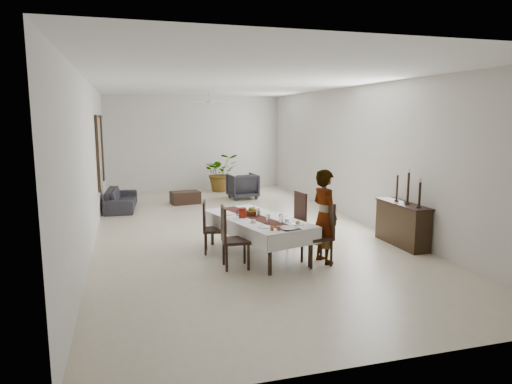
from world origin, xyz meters
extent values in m
cube|color=beige|center=(0.00, 0.00, 0.00)|extent=(6.00, 12.00, 0.00)
cube|color=white|center=(0.00, 0.00, 3.20)|extent=(6.00, 12.00, 0.02)
cube|color=silver|center=(0.00, 6.00, 1.60)|extent=(6.00, 0.02, 3.20)
cube|color=silver|center=(0.00, -6.00, 1.60)|extent=(6.00, 0.02, 3.20)
cube|color=silver|center=(-3.00, 0.00, 1.60)|extent=(0.02, 12.00, 3.20)
cube|color=silver|center=(3.00, 0.00, 1.60)|extent=(0.02, 12.00, 3.20)
cube|color=black|center=(-0.11, -2.09, 0.66)|extent=(1.44, 2.33, 0.05)
cylinder|color=black|center=(-0.22, -3.19, 0.32)|extent=(0.08, 0.08, 0.63)
cylinder|color=black|center=(0.55, -2.99, 0.32)|extent=(0.08, 0.08, 0.63)
cylinder|color=black|center=(-0.76, -1.20, 0.32)|extent=(0.08, 0.08, 0.63)
cylinder|color=black|center=(0.01, -0.99, 0.32)|extent=(0.08, 0.08, 0.63)
cube|color=white|center=(-0.11, -2.09, 0.68)|extent=(1.64, 2.53, 0.01)
cube|color=white|center=(-0.62, -2.23, 0.55)|extent=(0.62, 2.26, 0.27)
cube|color=white|center=(0.40, -1.96, 0.55)|extent=(0.62, 2.26, 0.27)
cube|color=white|center=(0.20, -3.22, 0.55)|extent=(1.03, 0.29, 0.27)
cube|color=silver|center=(-0.41, -0.97, 0.55)|extent=(1.03, 0.29, 0.27)
cube|color=#4F2016|center=(-0.11, -2.09, 0.69)|extent=(0.90, 2.27, 0.00)
cylinder|color=maroon|center=(-0.36, -2.02, 0.78)|extent=(0.17, 0.17, 0.18)
torus|color=maroon|center=(-0.44, -2.04, 0.78)|extent=(0.11, 0.05, 0.11)
cylinder|color=white|center=(0.15, -2.63, 0.77)|extent=(0.06, 0.06, 0.15)
cylinder|color=silver|center=(-0.06, -2.60, 0.77)|extent=(0.06, 0.06, 0.15)
cylinder|color=white|center=(-0.08, -2.04, 0.77)|extent=(0.06, 0.06, 0.15)
cylinder|color=white|center=(0.30, -2.55, 0.72)|extent=(0.08, 0.08, 0.05)
cylinder|color=silver|center=(0.30, -2.55, 0.69)|extent=(0.14, 0.14, 0.01)
cylinder|color=silver|center=(-0.29, -2.47, 0.72)|extent=(0.08, 0.08, 0.05)
cylinder|color=white|center=(-0.29, -2.47, 0.69)|extent=(0.14, 0.14, 0.01)
cylinder|color=white|center=(0.39, -2.80, 0.70)|extent=(0.22, 0.22, 0.01)
sphere|color=#DCC26B|center=(0.39, -2.80, 0.72)|extent=(0.08, 0.08, 0.08)
cylinder|color=white|center=(-0.19, -2.82, 0.70)|extent=(0.22, 0.22, 0.01)
cylinder|color=white|center=(-0.52, -1.69, 0.70)|extent=(0.22, 0.22, 0.01)
cylinder|color=#3D3D42|center=(0.14, -3.01, 0.70)|extent=(0.33, 0.33, 0.02)
cylinder|color=brown|center=(-0.04, -3.09, 0.72)|extent=(0.06, 0.06, 0.07)
cylinder|color=brown|center=(-0.14, -3.06, 0.72)|extent=(0.06, 0.06, 0.07)
cylinder|color=brown|center=(-0.12, -1.86, 0.73)|extent=(0.27, 0.27, 0.09)
sphere|color=#A3101D|center=(-0.10, -1.84, 0.80)|extent=(0.08, 0.08, 0.08)
sphere|color=#568828|center=(-0.17, -1.85, 0.80)|extent=(0.07, 0.07, 0.07)
sphere|color=yellow|center=(-0.11, -1.91, 0.80)|extent=(0.08, 0.08, 0.08)
cube|color=black|center=(0.70, -2.90, 0.47)|extent=(0.47, 0.47, 0.05)
cylinder|color=black|center=(0.90, -3.07, 0.22)|extent=(0.05, 0.05, 0.44)
cylinder|color=black|center=(0.88, -2.70, 0.22)|extent=(0.05, 0.05, 0.44)
cylinder|color=black|center=(0.53, -3.09, 0.22)|extent=(0.05, 0.05, 0.44)
cylinder|color=black|center=(0.51, -2.72, 0.22)|extent=(0.05, 0.05, 0.44)
cube|color=black|center=(0.91, -2.88, 0.78)|extent=(0.07, 0.45, 0.57)
cube|color=black|center=(0.72, -1.64, 0.46)|extent=(0.50, 0.50, 0.05)
cylinder|color=black|center=(0.92, -1.78, 0.22)|extent=(0.05, 0.05, 0.43)
cylinder|color=black|center=(0.87, -1.43, 0.22)|extent=(0.05, 0.05, 0.43)
cylinder|color=black|center=(0.57, -1.84, 0.22)|extent=(0.05, 0.05, 0.43)
cylinder|color=black|center=(0.52, -1.49, 0.22)|extent=(0.05, 0.05, 0.43)
cube|color=black|center=(0.92, -1.60, 0.75)|extent=(0.11, 0.44, 0.56)
cube|color=black|center=(-0.65, -2.69, 0.46)|extent=(0.47, 0.47, 0.05)
cylinder|color=black|center=(-0.81, -2.49, 0.22)|extent=(0.05, 0.05, 0.43)
cylinder|color=black|center=(-0.84, -2.85, 0.22)|extent=(0.05, 0.05, 0.43)
cylinder|color=black|center=(-0.46, -2.52, 0.22)|extent=(0.05, 0.05, 0.43)
cylinder|color=black|center=(-0.48, -2.88, 0.22)|extent=(0.05, 0.05, 0.43)
cube|color=black|center=(-0.85, -2.67, 0.76)|extent=(0.07, 0.44, 0.56)
cube|color=black|center=(-0.82, -1.74, 0.43)|extent=(0.48, 0.48, 0.05)
cylinder|color=black|center=(-0.95, -1.54, 0.20)|extent=(0.05, 0.05, 0.40)
cylinder|color=black|center=(-1.02, -1.87, 0.20)|extent=(0.05, 0.05, 0.40)
cylinder|color=black|center=(-0.62, -1.62, 0.20)|extent=(0.05, 0.05, 0.40)
cylinder|color=black|center=(-0.69, -1.94, 0.20)|extent=(0.05, 0.05, 0.40)
cube|color=black|center=(-1.00, -1.70, 0.70)|extent=(0.12, 0.41, 0.52)
imported|color=#9C9EA5|center=(0.88, -2.81, 0.80)|extent=(0.48, 0.64, 1.61)
cube|color=black|center=(2.78, -2.25, 0.40)|extent=(0.36, 1.34, 0.80)
cube|color=black|center=(2.78, -2.25, 0.82)|extent=(0.39, 1.39, 0.03)
cylinder|color=black|center=(2.78, -2.75, 0.84)|extent=(0.09, 0.09, 0.03)
cylinder|color=black|center=(2.78, -2.75, 1.08)|extent=(0.04, 0.04, 0.45)
cylinder|color=beige|center=(2.78, -2.75, 1.34)|extent=(0.03, 0.03, 0.07)
cylinder|color=black|center=(2.78, -2.39, 0.84)|extent=(0.09, 0.09, 0.03)
cylinder|color=black|center=(2.78, -2.39, 1.15)|extent=(0.04, 0.04, 0.58)
cylinder|color=white|center=(2.78, -2.39, 1.47)|extent=(0.03, 0.03, 0.07)
cylinder|color=black|center=(2.78, -2.03, 0.84)|extent=(0.09, 0.09, 0.03)
cylinder|color=black|center=(2.78, -2.03, 1.10)|extent=(0.04, 0.04, 0.49)
cylinder|color=silver|center=(2.78, -2.03, 1.39)|extent=(0.03, 0.03, 0.07)
imported|color=#2A282D|center=(-2.49, 2.95, 0.28)|extent=(0.89, 1.95, 0.55)
imported|color=#2B292F|center=(1.10, 3.67, 0.39)|extent=(0.90, 0.92, 0.77)
cube|color=black|center=(-0.71, 3.28, 0.18)|extent=(0.88, 0.65, 0.36)
imported|color=#376026|center=(0.76, 5.27, 0.64)|extent=(1.21, 1.07, 1.27)
cube|color=black|center=(-2.96, 2.20, 1.60)|extent=(0.06, 1.05, 1.85)
cube|color=silver|center=(-2.92, 2.20, 1.60)|extent=(0.01, 0.90, 1.70)
cube|color=black|center=(-2.96, 4.30, 1.60)|extent=(0.06, 1.05, 1.85)
cube|color=silver|center=(-2.92, 4.30, 1.60)|extent=(0.01, 0.90, 1.70)
cylinder|color=silver|center=(0.00, 3.00, 3.10)|extent=(0.04, 0.04, 0.20)
cylinder|color=white|center=(0.00, 3.00, 2.90)|extent=(0.16, 0.16, 0.08)
cube|color=white|center=(0.00, 3.35, 2.90)|extent=(0.10, 0.55, 0.01)
cube|color=white|center=(0.00, 2.65, 2.90)|extent=(0.10, 0.55, 0.01)
cube|color=white|center=(0.35, 3.00, 2.90)|extent=(0.55, 0.10, 0.01)
cube|color=white|center=(-0.35, 3.00, 2.90)|extent=(0.55, 0.10, 0.01)
camera|label=1|loc=(-2.34, -9.77, 2.46)|focal=32.00mm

